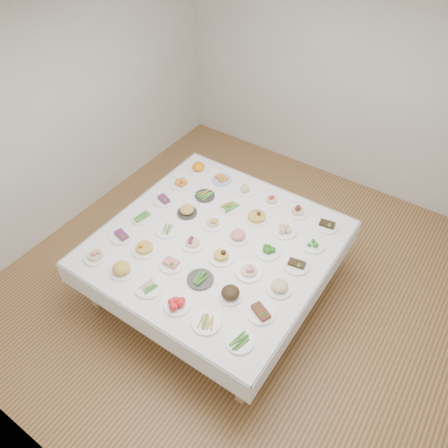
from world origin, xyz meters
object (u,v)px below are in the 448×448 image
Objects in this scene: dish_0 at (95,254)px; dish_35 at (327,224)px; dish_18 at (164,199)px; display_table at (216,246)px.

dish_0 reaches higher than dish_35.
dish_18 is (0.02, 1.04, -0.01)m from dish_0.
dish_0 is 0.97× the size of dish_35.
display_table is 1.21m from dish_35.
dish_35 is at bearing 44.82° from dish_0.
dish_35 is (0.86, 0.84, 0.11)m from display_table.
display_table is at bearing -11.82° from dish_18.
dish_0 is at bearing -90.84° from dish_18.
dish_18 reaches higher than display_table.
dish_0 is 2.42m from dish_35.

